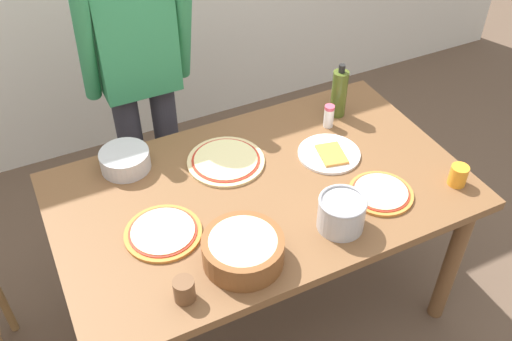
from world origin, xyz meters
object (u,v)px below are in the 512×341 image
(popcorn_bowl, at_px, (243,248))
(salt_shaker, at_px, (329,116))
(pizza_raw_on_board, at_px, (226,161))
(steel_pot, at_px, (341,213))
(olive_oil_bottle, at_px, (339,93))
(cup_small_brown, at_px, (184,290))
(pizza_second_cooked, at_px, (381,193))
(mixing_bowl_steel, at_px, (125,160))
(dining_table, at_px, (261,204))
(pizza_cooked_on_tray, at_px, (163,232))
(cup_orange, at_px, (458,175))
(person_cook, at_px, (139,71))
(plate_with_slice, at_px, (329,154))

(popcorn_bowl, bearing_deg, salt_shaker, 38.65)
(popcorn_bowl, relative_size, salt_shaker, 2.64)
(pizza_raw_on_board, distance_m, steel_pot, 0.56)
(olive_oil_bottle, bearing_deg, popcorn_bowl, -141.71)
(steel_pot, bearing_deg, cup_small_brown, -175.14)
(popcorn_bowl, xyz_separation_m, steel_pot, (0.38, -0.01, 0.00))
(cup_small_brown, xyz_separation_m, salt_shaker, (0.90, 0.59, 0.01))
(pizza_raw_on_board, relative_size, olive_oil_bottle, 1.24)
(olive_oil_bottle, distance_m, steel_pot, 0.70)
(pizza_second_cooked, distance_m, mixing_bowl_steel, 1.02)
(pizza_raw_on_board, distance_m, popcorn_bowl, 0.53)
(dining_table, distance_m, steel_pot, 0.38)
(dining_table, relative_size, pizza_cooked_on_tray, 5.74)
(pizza_raw_on_board, bearing_deg, salt_shaker, 3.57)
(pizza_raw_on_board, height_order, cup_small_brown, cup_small_brown)
(mixing_bowl_steel, bearing_deg, steel_pot, -47.38)
(cup_small_brown, bearing_deg, dining_table, 38.39)
(cup_orange, bearing_deg, pizza_second_cooked, 165.59)
(person_cook, height_order, olive_oil_bottle, person_cook)
(olive_oil_bottle, height_order, steel_pot, olive_oil_bottle)
(cup_orange, bearing_deg, cup_small_brown, -177.76)
(plate_with_slice, relative_size, salt_shaker, 2.45)
(pizza_cooked_on_tray, relative_size, olive_oil_bottle, 1.09)
(pizza_second_cooked, distance_m, salt_shaker, 0.47)
(mixing_bowl_steel, relative_size, cup_orange, 2.35)
(plate_with_slice, relative_size, mixing_bowl_steel, 1.30)
(popcorn_bowl, bearing_deg, cup_orange, -1.01)
(pizza_second_cooked, bearing_deg, person_cook, 122.42)
(salt_shaker, bearing_deg, olive_oil_bottle, 35.31)
(plate_with_slice, relative_size, cup_orange, 3.06)
(dining_table, height_order, pizza_raw_on_board, pizza_raw_on_board)
(plate_with_slice, xyz_separation_m, popcorn_bowl, (-0.56, -0.35, 0.05))
(pizza_cooked_on_tray, bearing_deg, popcorn_bowl, -48.61)
(salt_shaker, bearing_deg, pizza_raw_on_board, -176.43)
(pizza_second_cooked, height_order, cup_small_brown, cup_small_brown)
(pizza_cooked_on_tray, relative_size, plate_with_slice, 1.07)
(popcorn_bowl, bearing_deg, pizza_second_cooked, 5.77)
(cup_small_brown, relative_size, salt_shaker, 0.80)
(pizza_second_cooked, height_order, plate_with_slice, plate_with_slice)
(pizza_second_cooked, height_order, cup_orange, cup_orange)
(pizza_second_cooked, height_order, popcorn_bowl, popcorn_bowl)
(dining_table, height_order, steel_pot, steel_pot)
(pizza_second_cooked, height_order, olive_oil_bottle, olive_oil_bottle)
(person_cook, relative_size, olive_oil_bottle, 6.33)
(person_cook, distance_m, cup_small_brown, 1.14)
(mixing_bowl_steel, distance_m, cup_small_brown, 0.71)
(popcorn_bowl, distance_m, salt_shaker, 0.85)
(pizza_raw_on_board, distance_m, pizza_cooked_on_tray, 0.45)
(steel_pot, bearing_deg, popcorn_bowl, 178.71)
(dining_table, height_order, salt_shaker, salt_shaker)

